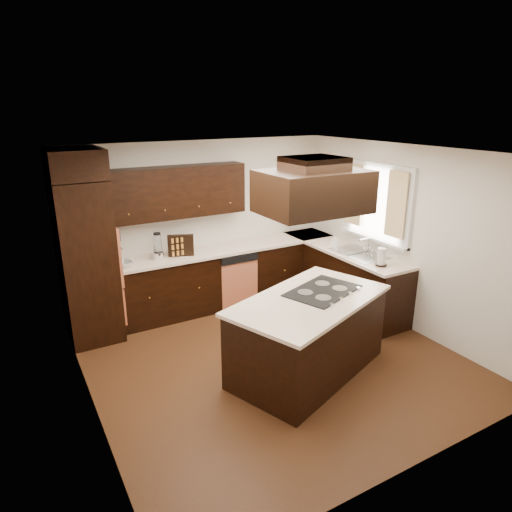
% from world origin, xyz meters
% --- Properties ---
extents(floor, '(4.20, 4.20, 0.02)m').
position_xyz_m(floor, '(0.00, 0.00, -0.01)').
color(floor, '#563017').
rests_on(floor, ground).
extents(ceiling, '(4.20, 4.20, 0.02)m').
position_xyz_m(ceiling, '(0.00, 0.00, 2.51)').
color(ceiling, white).
rests_on(ceiling, ground).
extents(wall_back, '(4.20, 0.02, 2.50)m').
position_xyz_m(wall_back, '(0.00, 2.11, 1.25)').
color(wall_back, beige).
rests_on(wall_back, ground).
extents(wall_front, '(4.20, 0.02, 2.50)m').
position_xyz_m(wall_front, '(0.00, -2.11, 1.25)').
color(wall_front, beige).
rests_on(wall_front, ground).
extents(wall_left, '(0.02, 4.20, 2.50)m').
position_xyz_m(wall_left, '(-2.11, 0.00, 1.25)').
color(wall_left, beige).
rests_on(wall_left, ground).
extents(wall_right, '(0.02, 4.20, 2.50)m').
position_xyz_m(wall_right, '(2.11, 0.00, 1.25)').
color(wall_right, beige).
rests_on(wall_right, ground).
extents(oven_column, '(0.65, 0.75, 2.12)m').
position_xyz_m(oven_column, '(-1.78, 1.71, 1.06)').
color(oven_column, black).
rests_on(oven_column, floor).
extents(wall_oven_face, '(0.05, 0.62, 0.78)m').
position_xyz_m(wall_oven_face, '(-1.43, 1.71, 1.12)').
color(wall_oven_face, '#DB734B').
rests_on(wall_oven_face, oven_column).
extents(base_cabinets_back, '(2.93, 0.60, 0.88)m').
position_xyz_m(base_cabinets_back, '(0.03, 1.80, 0.44)').
color(base_cabinets_back, black).
rests_on(base_cabinets_back, floor).
extents(base_cabinets_right, '(0.60, 2.40, 0.88)m').
position_xyz_m(base_cabinets_right, '(1.80, 0.90, 0.44)').
color(base_cabinets_right, black).
rests_on(base_cabinets_right, floor).
extents(countertop_back, '(2.93, 0.63, 0.04)m').
position_xyz_m(countertop_back, '(0.03, 1.79, 0.90)').
color(countertop_back, beige).
rests_on(countertop_back, base_cabinets_back).
extents(countertop_right, '(0.63, 2.40, 0.04)m').
position_xyz_m(countertop_right, '(1.79, 0.90, 0.90)').
color(countertop_right, beige).
rests_on(countertop_right, base_cabinets_right).
extents(upper_cabinets, '(2.00, 0.34, 0.72)m').
position_xyz_m(upper_cabinets, '(-0.43, 1.93, 1.81)').
color(upper_cabinets, black).
rests_on(upper_cabinets, wall_back).
extents(dishwasher_front, '(0.60, 0.05, 0.72)m').
position_xyz_m(dishwasher_front, '(0.33, 1.50, 0.40)').
color(dishwasher_front, '#DB734B').
rests_on(dishwasher_front, floor).
extents(window_frame, '(0.06, 1.32, 1.12)m').
position_xyz_m(window_frame, '(2.07, 0.55, 1.65)').
color(window_frame, silver).
rests_on(window_frame, wall_right).
extents(window_pane, '(0.00, 1.20, 1.00)m').
position_xyz_m(window_pane, '(2.10, 0.55, 1.65)').
color(window_pane, white).
rests_on(window_pane, wall_right).
extents(curtain_left, '(0.02, 0.34, 0.90)m').
position_xyz_m(curtain_left, '(2.01, 0.13, 1.70)').
color(curtain_left, '#FFF3C4').
rests_on(curtain_left, wall_right).
extents(curtain_right, '(0.02, 0.34, 0.90)m').
position_xyz_m(curtain_right, '(2.01, 0.97, 1.70)').
color(curtain_right, '#FFF3C4').
rests_on(curtain_right, wall_right).
extents(sink_rim, '(0.52, 0.84, 0.01)m').
position_xyz_m(sink_rim, '(1.80, 0.55, 0.92)').
color(sink_rim, silver).
rests_on(sink_rim, countertop_right).
extents(island, '(2.07, 1.58, 0.88)m').
position_xyz_m(island, '(0.21, -0.41, 0.44)').
color(island, black).
rests_on(island, floor).
extents(island_top, '(2.15, 1.66, 0.04)m').
position_xyz_m(island_top, '(0.21, -0.41, 0.90)').
color(island_top, beige).
rests_on(island_top, island).
extents(cooktop, '(1.01, 0.84, 0.01)m').
position_xyz_m(cooktop, '(0.47, -0.31, 0.93)').
color(cooktop, black).
rests_on(cooktop, island_top).
extents(range_hood, '(1.05, 0.72, 0.42)m').
position_xyz_m(range_hood, '(0.10, -0.55, 2.16)').
color(range_hood, black).
rests_on(range_hood, ceiling).
extents(hood_duct, '(0.55, 0.50, 0.13)m').
position_xyz_m(hood_duct, '(0.10, -0.55, 2.44)').
color(hood_duct, black).
rests_on(hood_duct, ceiling).
extents(blender_base, '(0.15, 0.15, 0.10)m').
position_xyz_m(blender_base, '(-0.81, 1.76, 0.97)').
color(blender_base, silver).
rests_on(blender_base, countertop_back).
extents(blender_pitcher, '(0.13, 0.13, 0.26)m').
position_xyz_m(blender_pitcher, '(-0.81, 1.76, 1.15)').
color(blender_pitcher, silver).
rests_on(blender_pitcher, blender_base).
extents(spice_rack, '(0.37, 0.22, 0.30)m').
position_xyz_m(spice_rack, '(-0.48, 1.75, 1.07)').
color(spice_rack, black).
rests_on(spice_rack, countertop_back).
extents(mixing_bowl, '(0.36, 0.36, 0.07)m').
position_xyz_m(mixing_bowl, '(-1.35, 1.69, 0.96)').
color(mixing_bowl, silver).
rests_on(mixing_bowl, countertop_back).
extents(soap_bottle, '(0.09, 0.09, 0.17)m').
position_xyz_m(soap_bottle, '(1.74, 1.05, 1.00)').
color(soap_bottle, silver).
rests_on(soap_bottle, countertop_right).
extents(paper_towel, '(0.14, 0.14, 0.25)m').
position_xyz_m(paper_towel, '(1.70, 0.01, 1.04)').
color(paper_towel, silver).
rests_on(paper_towel, countertop_right).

